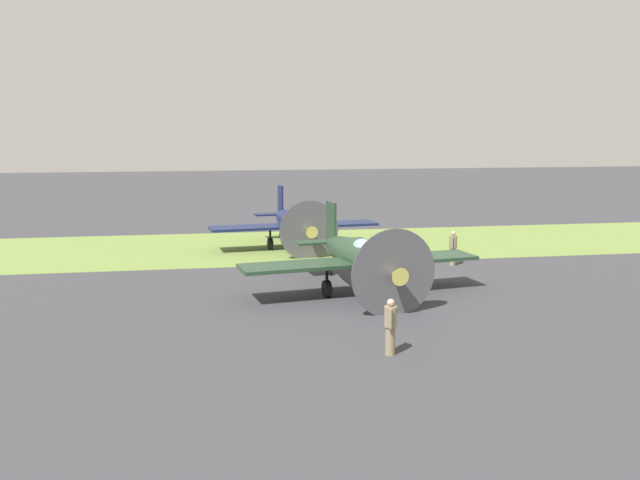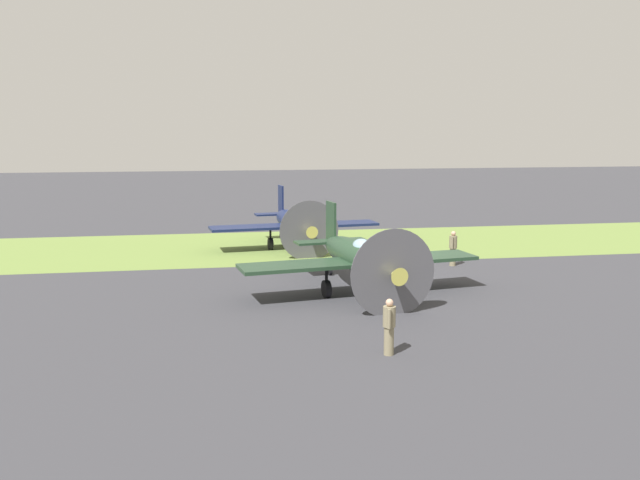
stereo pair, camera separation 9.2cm
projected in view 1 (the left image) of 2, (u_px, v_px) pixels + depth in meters
The scene contains 7 objects.
ground_plane at pixel (393, 283), 29.59m from camera, with size 160.00×160.00×0.00m, color #38383D.
grass_verge at pixel (345, 244), 39.44m from camera, with size 120.00×11.00×0.01m, color olive.
airplane_lead at pixel (359, 257), 27.68m from camera, with size 10.12×8.05×3.58m.
airplane_wingman at pixel (294, 223), 38.14m from camera, with size 9.65×7.66×3.42m.
ground_crew_chief at pixel (390, 325), 20.13m from camera, with size 0.38×0.61×1.73m.
ground_crew_mechanic at pixel (453, 247), 33.20m from camera, with size 0.38×0.56×1.73m.
fuel_drum at pixel (392, 250), 34.99m from camera, with size 0.60×0.60×0.90m, color #476633.
Camera 1 is at (8.02, 27.91, 6.75)m, focal length 37.89 mm.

